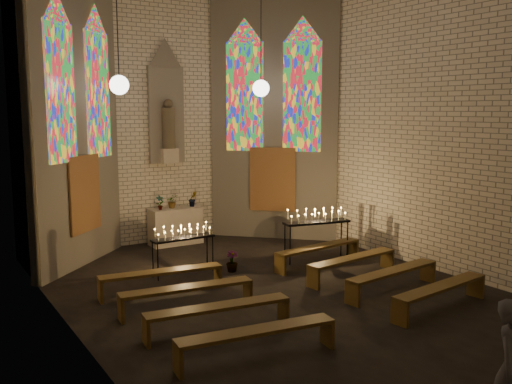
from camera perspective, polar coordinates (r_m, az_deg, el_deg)
floor at (r=11.25m, az=3.54°, el=-10.69°), size 12.00×12.00×0.00m
room at (r=13.53m, az=-4.71°, el=8.50°), size 8.22×12.43×7.00m
altar at (r=15.72m, az=-8.05°, el=-3.40°), size 1.40×0.60×1.00m
flower_vase_left at (r=15.38m, az=-9.58°, el=-1.06°), size 0.21×0.14×0.39m
flower_vase_center at (r=15.64m, az=-8.37°, el=-0.93°), size 0.38×0.35×0.36m
flower_vase_right at (r=15.80m, az=-6.34°, el=-0.68°), size 0.24×0.19×0.43m
aisle_flower_pot at (r=13.03m, az=-2.42°, el=-6.94°), size 0.34×0.34×0.47m
votive_stand_left at (r=12.75m, az=-7.31°, el=-4.25°), size 1.44×0.38×1.05m
votive_stand_right at (r=13.87m, az=6.10°, el=-2.65°), size 1.69×0.69×1.21m
pew_left_0 at (r=11.63m, az=-9.43°, el=-8.16°), size 2.49×0.65×0.47m
pew_right_0 at (r=13.57m, az=6.27°, el=-5.72°), size 2.49×0.65×0.47m
pew_left_1 at (r=10.57m, az=-6.90°, el=-9.78°), size 2.49×0.65×0.47m
pew_right_1 at (r=12.68m, az=9.64°, el=-6.78°), size 2.49×0.65×0.47m
pew_left_2 at (r=9.56m, az=-3.79°, el=-11.72°), size 2.49×0.65×0.47m
pew_right_2 at (r=11.85m, az=13.53°, el=-7.97°), size 2.49×0.65×0.47m
pew_left_3 at (r=8.59m, az=0.11°, el=-14.07°), size 2.49×0.65×0.47m
pew_right_3 at (r=11.08m, az=18.00°, el=-9.29°), size 2.49×0.65×0.47m
visitor at (r=7.16m, az=24.25°, el=-15.91°), size 0.67×0.55×1.60m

